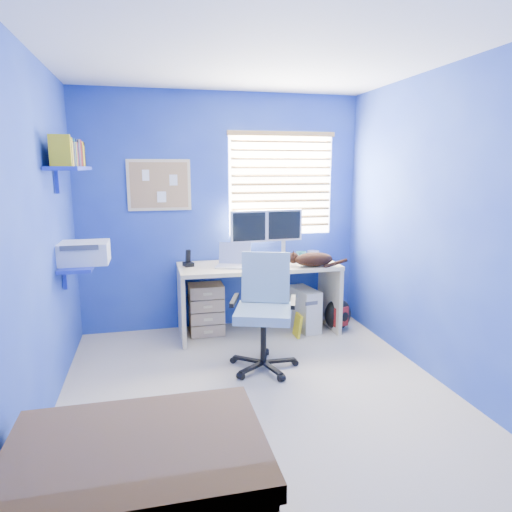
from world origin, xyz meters
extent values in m
cube|color=#B6AA8E|center=(0.00, 0.00, 0.00)|extent=(3.00, 3.20, 0.00)
cube|color=white|center=(0.00, 0.00, 2.50)|extent=(3.00, 3.20, 0.00)
cube|color=#1B31A4|center=(0.00, 1.60, 1.25)|extent=(3.00, 0.01, 2.50)
cube|color=#1B31A4|center=(0.00, -1.60, 1.25)|extent=(3.00, 0.01, 2.50)
cube|color=#1B31A4|center=(-1.50, 0.00, 1.25)|extent=(0.01, 3.20, 2.50)
cube|color=#1B31A4|center=(1.50, 0.00, 1.25)|extent=(0.01, 3.20, 2.50)
cube|color=tan|center=(0.32, 1.26, 0.37)|extent=(1.64, 0.65, 0.74)
cube|color=silver|center=(0.04, 1.19, 0.85)|extent=(0.40, 0.36, 0.22)
cube|color=silver|center=(0.26, 1.47, 1.01)|extent=(0.41, 0.15, 0.54)
cube|color=silver|center=(0.66, 1.52, 1.01)|extent=(0.40, 0.13, 0.54)
cube|color=black|center=(-0.40, 1.33, 0.82)|extent=(0.11, 0.13, 0.17)
imported|color=teal|center=(0.80, 1.32, 0.79)|extent=(0.10, 0.09, 0.10)
cylinder|color=silver|center=(1.01, 1.50, 0.78)|extent=(0.13, 0.13, 0.07)
ellipsoid|color=black|center=(0.84, 1.03, 0.81)|extent=(0.44, 0.33, 0.14)
cube|color=beige|center=(0.82, 1.24, 0.23)|extent=(0.26, 0.47, 0.45)
cube|color=tan|center=(-0.22, 1.34, 0.27)|extent=(0.35, 0.28, 0.54)
cube|color=yellow|center=(0.68, 1.04, 0.12)|extent=(0.03, 0.17, 0.24)
ellipsoid|color=black|center=(1.17, 1.14, 0.17)|extent=(0.33, 0.28, 0.34)
cube|color=brown|center=(-0.86, -1.34, 0.26)|extent=(1.10, 0.78, 0.53)
cylinder|color=black|center=(0.15, 0.38, 0.03)|extent=(0.73, 0.73, 0.06)
cylinder|color=black|center=(0.15, 0.38, 0.26)|extent=(0.06, 0.06, 0.40)
cube|color=#7598AF|center=(0.15, 0.38, 0.50)|extent=(0.60, 0.60, 0.08)
cube|color=#7598AF|center=(0.22, 0.59, 0.77)|extent=(0.42, 0.20, 0.45)
cube|color=white|center=(0.65, 1.59, 1.55)|extent=(1.15, 0.01, 1.10)
cube|color=#C59447|center=(0.65, 1.56, 1.55)|extent=(1.10, 0.03, 1.00)
cube|color=tan|center=(-0.65, 1.58, 1.55)|extent=(0.64, 0.02, 0.52)
cube|color=tan|center=(-0.65, 1.57, 1.55)|extent=(0.58, 0.01, 0.46)
cube|color=#2132AF|center=(-1.36, 0.75, 0.92)|extent=(0.26, 0.55, 0.03)
cube|color=silver|center=(-1.32, 0.75, 1.02)|extent=(0.42, 0.34, 0.18)
cube|color=#2132AF|center=(-1.37, 0.75, 1.72)|extent=(0.24, 0.90, 0.03)
cube|color=navy|center=(-1.38, 0.75, 1.84)|extent=(0.15, 0.80, 0.22)
camera|label=1|loc=(-0.76, -3.24, 1.73)|focal=32.00mm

